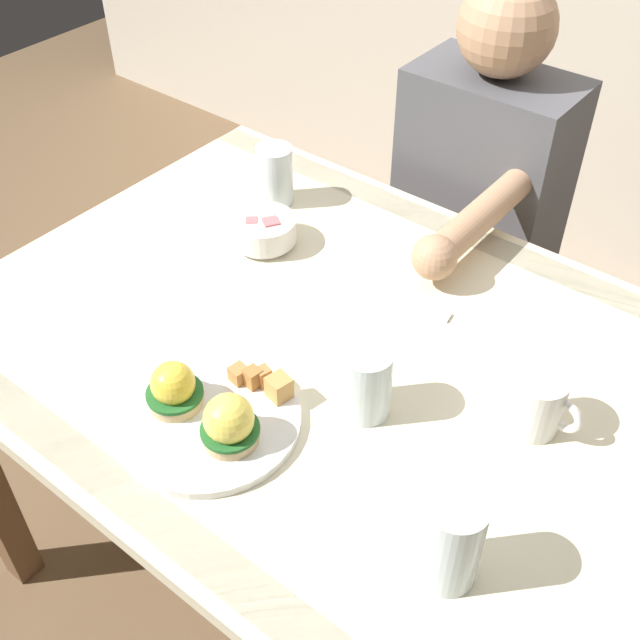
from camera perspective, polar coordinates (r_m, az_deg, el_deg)
ground_plane at (r=1.85m, az=0.27°, el=-18.39°), size 6.00×6.00×0.00m
dining_table at (r=1.34m, az=0.35°, el=-4.84°), size 1.20×0.90×0.74m
eggs_benedict_plate at (r=1.13m, az=-8.16°, el=-6.69°), size 0.27×0.27×0.09m
fruit_bowl at (r=1.45m, az=-4.13°, el=6.54°), size 0.12×0.12×0.06m
coffee_mug at (r=1.15m, az=15.61°, el=-5.75°), size 0.11×0.08×0.09m
fork at (r=1.33m, az=6.81°, el=1.02°), size 0.16×0.04×0.00m
water_glass_near at (r=0.97m, az=9.52°, el=-15.91°), size 0.07×0.07×0.14m
water_glass_far at (r=1.13m, az=3.35°, el=-4.80°), size 0.08×0.08×0.12m
water_glass_extra at (r=1.56m, az=-3.31°, el=10.35°), size 0.07×0.07×0.12m
diner_person at (r=1.75m, az=11.13°, el=7.84°), size 0.34×0.54×1.14m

